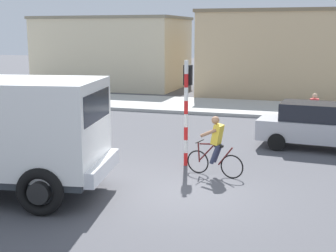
% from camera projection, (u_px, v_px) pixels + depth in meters
% --- Properties ---
extents(ground_plane, '(120.00, 120.00, 0.00)m').
position_uv_depth(ground_plane, '(178.00, 193.00, 12.26)').
color(ground_plane, '#4C4C51').
extents(sidewalk_far, '(80.00, 5.00, 0.16)m').
position_uv_depth(sidewalk_far, '(253.00, 108.00, 25.24)').
color(sidewalk_far, '#ADADA8').
rests_on(sidewalk_far, ground).
extents(cyclist, '(1.70, 0.57, 1.72)m').
position_uv_depth(cyclist, '(215.00, 146.00, 13.53)').
color(cyclist, black).
rests_on(cyclist, ground).
extents(traffic_light_pole, '(0.24, 0.43, 3.20)m').
position_uv_depth(traffic_light_pole, '(187.00, 98.00, 14.44)').
color(traffic_light_pole, red).
rests_on(traffic_light_pole, ground).
extents(car_red_near, '(4.12, 2.12, 1.60)m').
position_uv_depth(car_red_near, '(316.00, 125.00, 16.75)').
color(car_red_near, '#B7B7BC').
rests_on(car_red_near, ground).
extents(pedestrian_near_kerb, '(0.34, 0.22, 1.62)m').
position_uv_depth(pedestrian_near_kerb, '(314.00, 113.00, 19.20)').
color(pedestrian_near_kerb, '#2D334C').
rests_on(pedestrian_near_kerb, ground).
extents(building_corner_left, '(10.19, 6.87, 5.05)m').
position_uv_depth(building_corner_left, '(114.00, 52.00, 35.24)').
color(building_corner_left, beige).
rests_on(building_corner_left, ground).
extents(building_mid_block, '(11.63, 7.32, 5.33)m').
position_uv_depth(building_mid_block, '(295.00, 53.00, 30.60)').
color(building_mid_block, '#D1B284').
rests_on(building_mid_block, ground).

